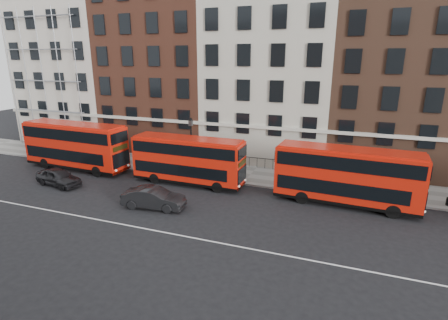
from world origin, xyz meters
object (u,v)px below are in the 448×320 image
(car_front, at_px, (154,198))
(bus_a, at_px, (75,145))
(bus_b, at_px, (188,159))
(bus_c, at_px, (346,175))
(car_rear, at_px, (58,177))

(car_front, bearing_deg, bus_a, 58.52)
(bus_b, xyz_separation_m, bus_c, (12.95, 0.00, 0.12))
(bus_a, height_order, car_front, bus_a)
(bus_a, relative_size, bus_c, 1.05)
(bus_a, distance_m, car_front, 13.36)
(bus_b, bearing_deg, bus_a, -179.20)
(car_rear, bearing_deg, bus_c, -70.36)
(bus_c, bearing_deg, car_front, -153.92)
(bus_a, height_order, car_rear, bus_a)
(bus_a, distance_m, bus_b, 12.19)
(car_rear, bearing_deg, car_front, -87.64)
(bus_a, relative_size, bus_b, 1.12)
(car_rear, distance_m, car_front, 10.26)
(bus_a, xyz_separation_m, bus_c, (25.13, 0.00, -0.12))
(car_rear, height_order, car_front, car_front)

